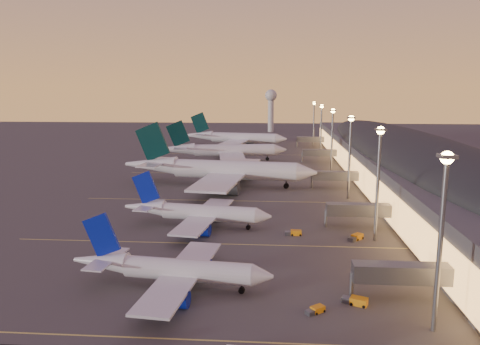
# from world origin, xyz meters

# --- Properties ---
(ground) EXTENTS (700.00, 700.00, 0.00)m
(ground) POSITION_xyz_m (0.00, 0.00, 0.00)
(ground) COLOR #44423F
(airliner_narrow_south) EXTENTS (36.04, 32.38, 12.86)m
(airliner_narrow_south) POSITION_xyz_m (-4.57, -28.40, 3.33)
(airliner_narrow_south) COLOR silver
(airliner_narrow_south) RESTS_ON ground
(airliner_narrow_north) EXTENTS (38.10, 34.33, 13.61)m
(airliner_narrow_north) POSITION_xyz_m (-6.16, 8.00, 3.52)
(airliner_narrow_north) COLOR silver
(airliner_narrow_north) RESTS_ON ground
(airliner_wide_near) EXTENTS (69.35, 63.67, 22.19)m
(airliner_wide_near) POSITION_xyz_m (-6.54, 57.03, 5.71)
(airliner_wide_near) COLOR silver
(airliner_wide_near) RESTS_ON ground
(airliner_wide_mid) EXTENTS (60.15, 55.30, 19.26)m
(airliner_wide_mid) POSITION_xyz_m (-10.87, 112.88, 4.96)
(airliner_wide_mid) COLOR silver
(airliner_wide_mid) RESTS_ON ground
(airliner_wide_far) EXTENTS (61.45, 56.69, 19.71)m
(airliner_wide_far) POSITION_xyz_m (-10.08, 167.83, 5.08)
(airliner_wide_far) COLOR silver
(airliner_wide_far) RESTS_ON ground
(terminal_building) EXTENTS (56.35, 255.00, 17.46)m
(terminal_building) POSITION_xyz_m (61.84, 72.47, 8.78)
(terminal_building) COLOR #46464B
(terminal_building) RESTS_ON ground
(light_masts) EXTENTS (2.20, 217.20, 25.90)m
(light_masts) POSITION_xyz_m (36.00, 65.00, 17.55)
(light_masts) COLOR slate
(light_masts) RESTS_ON ground
(radar_tower) EXTENTS (9.00, 9.00, 32.50)m
(radar_tower) POSITION_xyz_m (10.00, 260.00, 21.87)
(radar_tower) COLOR silver
(radar_tower) RESTS_ON ground
(lane_markings) EXTENTS (90.00, 180.36, 0.00)m
(lane_markings) POSITION_xyz_m (0.00, 40.00, 0.01)
(lane_markings) COLOR #D8C659
(lane_markings) RESTS_ON ground
(baggage_tug_a) EXTENTS (4.34, 3.11, 1.21)m
(baggage_tug_a) POSITION_xyz_m (26.30, -32.46, 0.55)
(baggage_tug_a) COLOR orange
(baggage_tug_a) RESTS_ON ground
(baggage_tug_b) EXTENTS (3.30, 2.96, 0.96)m
(baggage_tug_b) POSITION_xyz_m (19.67, -35.82, 0.44)
(baggage_tug_b) COLOR orange
(baggage_tug_b) RESTS_ON ground
(baggage_tug_c) EXTENTS (3.86, 1.77, 1.14)m
(baggage_tug_c) POSITION_xyz_m (17.86, 2.62, 0.52)
(baggage_tug_c) COLOR orange
(baggage_tug_c) RESTS_ON ground
(baggage_tug_d) EXTENTS (3.96, 4.07, 1.22)m
(baggage_tug_d) POSITION_xyz_m (31.82, 0.19, 0.56)
(baggage_tug_d) COLOR orange
(baggage_tug_d) RESTS_ON ground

